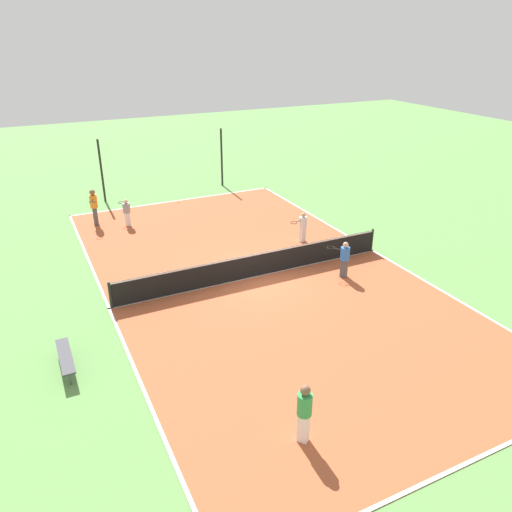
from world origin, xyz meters
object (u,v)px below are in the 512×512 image
bench (65,357)px  player_near_blue (344,257)px  fence_post_back_right (222,158)px  tennis_net (256,264)px  player_far_white (303,225)px  fence_post_back_left (102,171)px  player_center_orange (94,205)px  tennis_ball_midcourt (221,266)px  tennis_ball_far_baseline (179,203)px  player_far_green (304,410)px  player_baseline_gray (127,211)px

bench → player_near_blue: (10.58, 1.33, 0.47)m
player_near_blue → fence_post_back_right: (0.51, 13.74, 0.90)m
tennis_net → fence_post_back_right: size_ratio=3.23×
player_far_white → fence_post_back_left: fence_post_back_left is taller
player_center_orange → fence_post_back_left: 3.87m
fence_post_back_right → bench: bearing=-126.3°
tennis_ball_midcourt → fence_post_back_left: bearing=103.9°
bench → tennis_ball_far_baseline: 14.92m
player_far_green → tennis_ball_far_baseline: size_ratio=23.92×
bench → player_center_orange: size_ratio=1.03×
bench → player_baseline_gray: (4.19, 10.67, 0.39)m
tennis_net → fence_post_back_right: bearing=73.6°
tennis_net → player_baseline_gray: bearing=112.9°
tennis_ball_midcourt → bench: bearing=-146.8°
player_baseline_gray → fence_post_back_left: fence_post_back_left is taller
player_baseline_gray → tennis_ball_far_baseline: size_ratio=19.93×
player_far_white → fence_post_back_left: bearing=-69.8°
tennis_ball_far_baseline → fence_post_back_right: 4.51m
tennis_net → player_near_blue: player_near_blue is taller
tennis_net → player_far_green: 8.74m
player_far_white → fence_post_back_left: (-7.05, 9.95, 0.96)m
tennis_net → tennis_ball_far_baseline: size_ratio=167.47×
tennis_ball_far_baseline → tennis_ball_midcourt: size_ratio=1.00×
tennis_net → player_far_white: player_far_white is taller
tennis_ball_midcourt → fence_post_back_left: (-2.67, 10.78, 1.71)m
player_far_green → player_near_blue: bearing=103.2°
bench → fence_post_back_right: 18.75m
player_center_orange → fence_post_back_right: 9.08m
fence_post_back_right → player_baseline_gray: bearing=-147.5°
tennis_net → player_center_orange: 9.78m
player_center_orange → player_far_green: size_ratio=1.12×
player_far_white → fence_post_back_right: size_ratio=0.40×
bench → fence_post_back_left: (3.89, 15.07, 1.37)m
bench → player_far_green: 7.19m
player_near_blue → tennis_ball_far_baseline: 11.98m
tennis_ball_far_baseline → player_center_orange: bearing=-162.8°
tennis_ball_midcourt → tennis_ball_far_baseline: bearing=83.6°
player_far_white → tennis_ball_far_baseline: size_ratio=20.49×
bench → player_baseline_gray: bearing=-21.4°
tennis_net → player_far_green: bearing=-108.6°
player_near_blue → tennis_ball_midcourt: player_near_blue is taller
player_baseline_gray → tennis_ball_midcourt: 6.85m
bench → player_center_orange: 11.78m
player_far_white → tennis_ball_midcourt: bearing=-4.5°
player_near_blue → player_baseline_gray: size_ratio=1.09×
player_near_blue → fence_post_back_left: bearing=-8.9°
tennis_net → tennis_ball_far_baseline: (0.03, 10.02, -0.49)m
tennis_net → player_near_blue: bearing=-26.4°
player_center_orange → fence_post_back_left: bearing=175.7°
player_center_orange → tennis_ball_far_baseline: player_center_orange is taller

